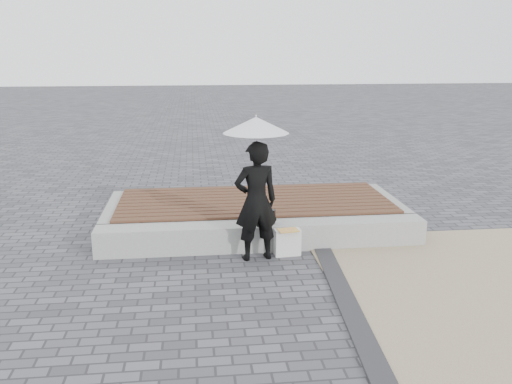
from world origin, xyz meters
TOP-DOWN VIEW (x-y plane):
  - ground at (0.00, 0.00)m, footprint 80.00×80.00m
  - edging_band at (0.75, -0.50)m, footprint 0.61×5.20m
  - seating_ledge at (0.00, 1.60)m, footprint 5.00×0.45m
  - timber_platform at (0.00, 2.80)m, footprint 5.00×2.00m
  - timber_decking at (0.00, 2.80)m, footprint 4.60×2.00m
  - woman at (-0.16, 1.17)m, footprint 0.70×0.52m
  - parasol at (-0.16, 1.17)m, footprint 0.91×0.91m
  - handbag at (0.03, 1.60)m, footprint 0.32×0.21m
  - canvas_tote at (0.32, 1.25)m, footprint 0.39×0.20m
  - magazine at (0.32, 1.20)m, footprint 0.32×0.25m

SIDE VIEW (x-z plane):
  - ground at x=0.00m, z-range 0.00..0.00m
  - edging_band at x=0.75m, z-range 0.00..0.04m
  - seating_ledge at x=0.00m, z-range 0.00..0.40m
  - timber_platform at x=0.00m, z-range 0.00..0.40m
  - canvas_tote at x=0.32m, z-range 0.00..0.40m
  - magazine at x=0.32m, z-range 0.40..0.41m
  - timber_decking at x=0.00m, z-range 0.40..0.44m
  - handbag at x=0.03m, z-range 0.40..0.61m
  - woman at x=-0.16m, z-range 0.00..1.73m
  - parasol at x=-0.16m, z-range 1.37..2.52m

